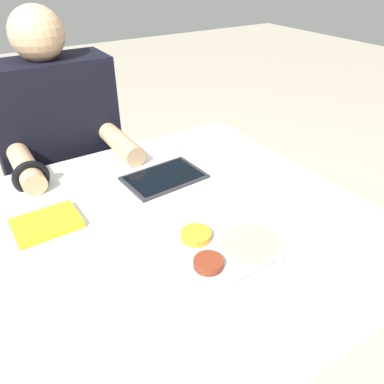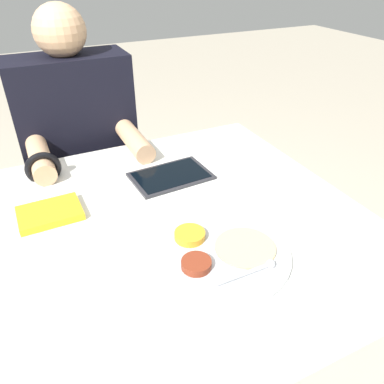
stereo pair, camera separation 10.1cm
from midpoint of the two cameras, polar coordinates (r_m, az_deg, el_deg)
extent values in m
cube|color=silver|center=(1.24, -10.21, -20.48)|extent=(1.28, 1.00, 0.75)
cylinder|color=#B7BABF|center=(0.90, 2.44, -8.95)|extent=(0.33, 0.33, 0.01)
cylinder|color=gold|center=(0.93, -2.49, -6.69)|extent=(0.08, 0.08, 0.02)
cylinder|color=maroon|center=(0.85, -0.90, -10.91)|extent=(0.07, 0.07, 0.02)
cylinder|color=#DBBC7F|center=(0.92, 6.07, -7.82)|extent=(0.15, 0.15, 0.01)
cylinder|color=#B7BABF|center=(0.85, 6.50, -11.67)|extent=(0.14, 0.01, 0.01)
sphere|color=#B7BABF|center=(0.88, 10.11, -9.87)|extent=(0.02, 0.02, 0.02)
cube|color=silver|center=(1.07, -23.78, -4.75)|extent=(0.16, 0.12, 0.01)
cube|color=gold|center=(1.07, -23.85, -4.50)|extent=(0.17, 0.12, 0.02)
cube|color=#28282D|center=(1.19, -6.70, 2.13)|extent=(0.25, 0.18, 0.01)
cube|color=black|center=(1.19, -6.71, 2.32)|extent=(0.23, 0.16, 0.00)
cube|color=black|center=(1.81, -18.05, -7.88)|extent=(0.39, 0.22, 0.44)
cube|color=black|center=(1.54, -21.36, 7.14)|extent=(0.43, 0.20, 0.61)
sphere|color=tan|center=(1.43, -24.63, 21.07)|extent=(0.18, 0.18, 0.18)
cylinder|color=tan|center=(1.31, -26.12, 3.43)|extent=(0.07, 0.27, 0.07)
cylinder|color=tan|center=(1.37, -13.00, 7.25)|extent=(0.07, 0.27, 0.07)
torus|color=black|center=(1.24, -25.49, 1.92)|extent=(0.11, 0.02, 0.11)
camera|label=1|loc=(0.05, -92.86, -1.85)|focal=35.00mm
camera|label=2|loc=(0.05, 87.14, 1.85)|focal=35.00mm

